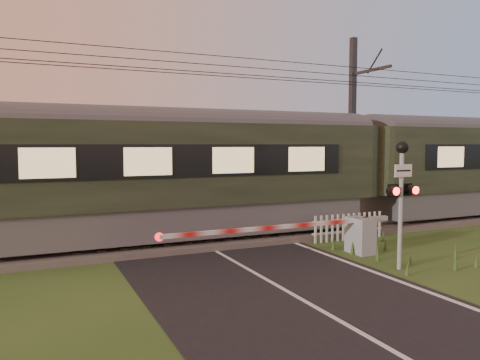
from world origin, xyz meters
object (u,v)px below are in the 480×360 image
boom_gate (350,234)px  catenary_mast (353,125)px  train (357,168)px  crossing_signal (401,182)px  picket_fence (349,227)px

boom_gate → catenary_mast: catenary_mast is taller
train → crossing_signal: 6.17m
boom_gate → crossing_signal: (0.15, -1.83, 1.66)m
catenary_mast → crossing_signal: bearing=-120.0°
train → crossing_signal: size_ratio=13.18×
train → boom_gate: 5.02m
train → boom_gate: bearing=-130.6°
train → boom_gate: (-3.07, -3.59, -1.70)m
picket_fence → boom_gate: bearing=-126.3°
crossing_signal → train: bearing=61.6°
boom_gate → crossing_signal: 2.48m
picket_fence → catenary_mast: size_ratio=0.36×
train → picket_fence: train is taller
boom_gate → picket_fence: size_ratio=2.49×
picket_fence → catenary_mast: 6.41m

